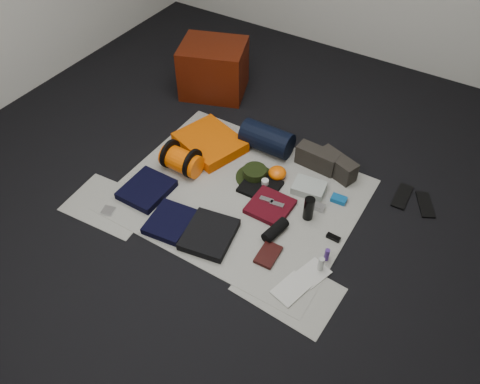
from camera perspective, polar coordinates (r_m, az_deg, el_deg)
The scene contains 37 objects.
floor at distance 3.28m, azimuth -0.16°, elevation -0.45°, with size 4.50×4.50×0.02m, color black.
newspaper_mat at distance 3.27m, azimuth -0.16°, elevation -0.29°, with size 1.60×1.30×0.01m, color #BBBAAC.
newspaper_sheet_front_left at distance 3.32m, azimuth -15.61°, elevation -1.55°, with size 0.58×0.40×0.00m, color #BBBAAC.
newspaper_sheet_front_right at distance 2.81m, azimuth 5.88°, elevation -11.70°, with size 0.58×0.40×0.00m, color #BBBAAC.
red_cabinet at distance 4.14m, azimuth -3.24°, elevation 14.77°, with size 0.53×0.44×0.44m, color #4D1405.
sleeping_pad at distance 3.61m, azimuth -3.68°, elevation 6.04°, with size 0.48×0.39×0.09m, color #EA5A02.
stuff_sack at distance 3.41m, azimuth -7.15°, elevation 3.81°, with size 0.17×0.17×0.29m, color #F95D04.
sack_strap_left at distance 3.45m, azimuth -8.52°, elevation 4.66°, with size 0.22×0.22×0.03m, color black.
sack_strap_right at distance 3.35m, azimuth -5.81°, elevation 3.50°, with size 0.22×0.22×0.03m, color black.
navy_duffel at distance 3.55m, azimuth 3.29°, elevation 6.50°, with size 0.20×0.20×0.39m, color black.
boonie_brim at distance 3.38m, azimuth 1.79°, elevation 1.83°, with size 0.28×0.28×0.01m, color black.
boonie_crown at distance 3.35m, azimuth 1.81°, elevation 2.34°, with size 0.17×0.17×0.07m, color black.
hiking_boot_left at distance 3.46m, azimuth 9.37°, elevation 4.07°, with size 0.31×0.12×0.15m, color #2A2620.
hiking_boot_right at distance 3.44m, azimuth 11.73°, elevation 3.21°, with size 0.30×0.11×0.15m, color #2A2620.
flip_flop_left at distance 3.44m, azimuth 19.15°, elevation -0.49°, with size 0.09×0.25×0.01m, color black.
flip_flop_right at distance 3.44m, azimuth 21.65°, elevation -1.44°, with size 0.09×0.24×0.01m, color black.
trousers_navy_a at distance 3.32m, azimuth -11.30°, elevation 0.30°, with size 0.29×0.34×0.05m, color black.
trousers_navy_b at distance 3.10m, azimuth -8.49°, elevation -3.60°, with size 0.27×0.30×0.05m, color black.
trousers_charcoal at distance 3.00m, azimuth -3.76°, elevation -5.18°, with size 0.30×0.34×0.05m, color black.
black_tshirt at distance 3.30m, azimuth 2.49°, elevation 0.67°, with size 0.26×0.24×0.03m, color black.
red_shirt at distance 3.17m, azimuth 3.69°, elevation -1.75°, with size 0.27×0.27×0.04m, color #490811.
orange_stuff_sack at distance 3.36m, azimuth 4.58°, elevation 2.33°, with size 0.13×0.13×0.09m, color #F95D04.
first_aid_pouch at distance 3.31m, azimuth 8.41°, elevation 0.52°, with size 0.22×0.17×0.06m, color #99A29A.
water_bottle at distance 3.09m, azimuth 8.38°, elevation -2.00°, with size 0.07×0.07×0.17m, color black.
speaker at distance 3.01m, azimuth 4.32°, elevation -4.66°, with size 0.08×0.08×0.19m, color black.
compact_camera at distance 3.20m, azimuth 9.48°, elevation -1.76°, with size 0.09×0.06×0.04m, color silver.
cyan_case at distance 3.28m, azimuth 11.96°, elevation -0.87°, with size 0.11×0.07×0.03m, color #0E538F.
toiletry_purple at distance 2.92m, azimuth 10.54°, elevation -7.53°, with size 0.03×0.03×0.09m, color #422474.
toiletry_clear at distance 2.86m, azimuth 9.84°, elevation -8.67°, with size 0.04×0.04×0.11m, color #B0B4AF.
paperback_book at distance 2.92m, azimuth 3.46°, elevation -7.63°, with size 0.12×0.18×0.03m, color black.
map_booklet at distance 2.80m, azimuth 6.24°, elevation -11.67°, with size 0.15×0.21×0.01m, color beige.
map_printout at distance 2.88m, azimuth 8.90°, elevation -9.72°, with size 0.15×0.19×0.01m, color beige.
sunglasses at distance 3.06m, azimuth 11.31°, elevation -5.46°, with size 0.09×0.04×0.02m, color black.
key_cluster at distance 3.27m, azimuth -15.78°, elevation -2.22°, with size 0.08×0.08×0.01m, color silver.
tape_roll at distance 3.29m, azimuth 3.07°, elevation 1.23°, with size 0.05×0.05×0.04m, color beige.
energy_bar_a at distance 3.17m, azimuth 3.26°, elevation -0.94°, with size 0.10×0.04×0.01m, color silver.
energy_bar_b at distance 3.15m, azimuth 4.53°, elevation -1.50°, with size 0.10×0.04×0.01m, color silver.
Camera 1 is at (1.19, -1.91, 2.37)m, focal length 35.00 mm.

